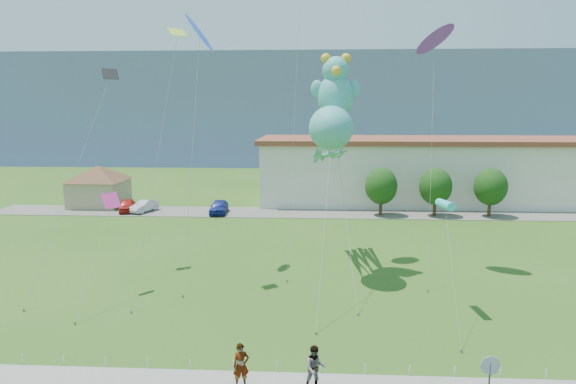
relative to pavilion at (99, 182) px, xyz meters
The scene contains 23 objects.
ground 45.05m from the pavilion, 57.72° to the right, with size 160.00×160.00×0.00m, color #305518.
parking_strip 24.37m from the pavilion, ahead, with size 70.00×6.00×0.06m, color #59544C.
hill_ridge 85.96m from the pavilion, 73.69° to the left, with size 160.00×50.00×25.00m, color slate.
pavilion is the anchor object (origin of this frame).
warehouse 50.37m from the pavilion, ahead, with size 61.00×15.00×8.20m.
stop_sign 53.90m from the pavilion, 51.56° to the right, with size 0.80×0.07×2.50m.
rope_fence 46.13m from the pavilion, 58.59° to the right, with size 26.05×0.05×0.50m.
tree_near 34.24m from the pavilion, ahead, with size 3.60×3.60×5.47m.
tree_mid 40.20m from the pavilion, ahead, with size 3.60×3.60×5.47m.
tree_far 46.18m from the pavilion, ahead, with size 3.60×3.60×5.47m.
pedestrian_left 47.16m from the pavilion, 59.97° to the right, with size 0.70×0.46×1.93m, color gray.
pedestrian_right 48.88m from the pavilion, 56.79° to the right, with size 0.95×0.74×1.95m, color gray.
parked_car_red 6.24m from the pavilion, 35.85° to the right, with size 1.71×4.25×1.45m, color #B21E15.
parked_car_silver 7.94m from the pavilion, 27.27° to the right, with size 1.42×4.06×1.34m, color #A9A8AF.
parked_car_blue 16.28m from the pavilion, 14.12° to the right, with size 1.81×4.50×1.53m, color navy.
octopus_kite 37.68m from the pavilion, 41.66° to the right, with size 3.00×16.79×12.11m.
teddy_bear_kite 38.04m from the pavilion, 40.10° to the right, with size 3.54×10.16×15.78m.
small_kite_pink 32.83m from the pavilion, 65.58° to the right, with size 1.29×6.11×6.50m.
small_kite_blue 32.54m from the pavilion, 51.80° to the right, with size 1.80×8.04×18.05m.
small_kite_yellow 34.88m from the pavilion, 58.05° to the right, with size 2.47×6.53×17.22m.
small_kite_cyan 46.61m from the pavilion, 42.64° to the right, with size 0.55×6.67×6.85m.
small_kite_black 28.95m from the pavilion, 65.48° to the right, with size 2.93×10.15×14.85m.
small_kite_purple 43.94m from the pavilion, 33.09° to the right, with size 1.93×6.46×17.49m.
Camera 1 is at (2.70, -23.08, 11.88)m, focal length 32.00 mm.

